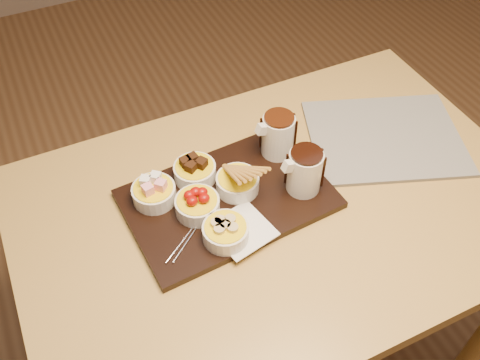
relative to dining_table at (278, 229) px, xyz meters
name	(u,v)px	position (x,y,z in m)	size (l,w,h in m)	color
ground	(268,345)	(0.00, 0.00, -0.65)	(5.00, 5.00, 0.00)	brown
dining_table	(278,229)	(0.00, 0.00, 0.00)	(1.20, 0.80, 0.75)	#B58E43
serving_board	(228,199)	(-0.11, 0.06, 0.11)	(0.46, 0.30, 0.02)	black
napkin	(242,230)	(-0.12, -0.04, 0.12)	(0.12, 0.12, 0.00)	white
bowl_marshmallows	(154,193)	(-0.26, 0.12, 0.14)	(0.10, 0.10, 0.04)	silver
bowl_cake	(195,172)	(-0.15, 0.14, 0.14)	(0.10, 0.10, 0.04)	silver
bowl_strawberries	(197,206)	(-0.19, 0.05, 0.14)	(0.10, 0.10, 0.04)	silver
bowl_biscotti	(237,183)	(-0.08, 0.07, 0.14)	(0.10, 0.10, 0.04)	silver
bowl_bananas	(226,232)	(-0.16, -0.05, 0.14)	(0.10, 0.10, 0.04)	silver
pitcher_dark_chocolate	(305,172)	(0.06, 0.01, 0.17)	(0.08, 0.08, 0.11)	silver
pitcher_milk_chocolate	(278,136)	(0.06, 0.14, 0.17)	(0.08, 0.08, 0.11)	silver
fondue_skewers	(199,219)	(-0.19, 0.02, 0.12)	(0.26, 0.03, 0.01)	silver
newspaper	(385,138)	(0.35, 0.07, 0.10)	(0.38, 0.31, 0.01)	beige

